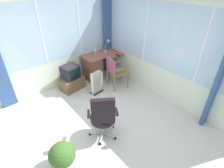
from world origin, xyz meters
TOP-DOWN VIEW (x-y plane):
  - ground at (0.00, 0.00)m, footprint 5.25×5.51m
  - north_window_panel at (0.00, 2.29)m, footprint 4.25×0.07m
  - east_window_panel at (2.15, 0.00)m, footprint 0.07×4.51m
  - curtain_corner at (2.02, 2.16)m, footprint 0.35×0.07m
  - curtain_east_far at (2.07, -1.24)m, footprint 0.35×0.07m
  - desk at (1.23, 1.92)m, footprint 1.14×0.76m
  - desk_lamp at (1.84, 1.95)m, footprint 0.22×0.19m
  - tv_remote at (1.86, 1.51)m, footprint 0.05×0.15m
  - spray_bottle at (1.35, 1.95)m, footprint 0.06×0.06m
  - wooden_armchair at (1.42, 1.16)m, footprint 0.59×0.58m
  - office_chair at (0.05, -0.15)m, footprint 0.62×0.60m
  - tv_on_stand at (0.43, 1.87)m, footprint 0.70×0.53m
  - space_heater at (0.89, 1.26)m, footprint 0.40×0.22m
  - potted_plant at (-0.87, -0.22)m, footprint 0.45×0.45m

SIDE VIEW (x-z plane):
  - ground at x=0.00m, z-range -0.06..0.00m
  - potted_plant at x=-0.87m, z-range 0.02..0.55m
  - tv_on_stand at x=0.43m, z-range -0.04..0.69m
  - space_heater at x=0.89m, z-range 0.00..0.65m
  - desk at x=1.23m, z-range 0.02..0.79m
  - office_chair at x=0.05m, z-range 0.06..1.10m
  - wooden_armchair at x=1.42m, z-range 0.14..1.07m
  - tv_remote at x=1.86m, z-range 0.77..0.79m
  - spray_bottle at x=1.35m, z-range 0.76..0.98m
  - desk_lamp at x=1.84m, z-range 0.83..1.23m
  - curtain_corner at x=2.02m, z-range 0.00..2.43m
  - curtain_east_far at x=2.07m, z-range 0.00..2.43m
  - east_window_panel at x=2.15m, z-range 0.00..2.53m
  - north_window_panel at x=0.00m, z-range 0.00..2.53m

